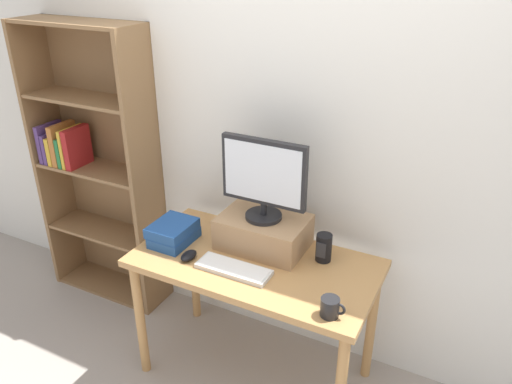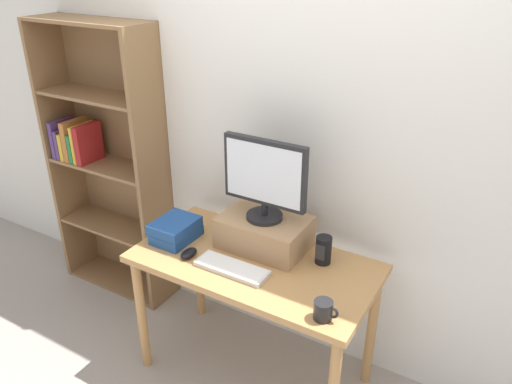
{
  "view_description": "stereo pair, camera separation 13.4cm",
  "coord_description": "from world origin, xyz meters",
  "px_view_note": "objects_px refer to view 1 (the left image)",
  "views": [
    {
      "loc": [
        0.94,
        -1.83,
        2.13
      ],
      "look_at": [
        -0.02,
        0.06,
        1.09
      ],
      "focal_mm": 35.0,
      "sensor_mm": 36.0,
      "label": 1
    },
    {
      "loc": [
        1.06,
        -1.77,
        2.13
      ],
      "look_at": [
        -0.02,
        0.06,
        1.09
      ],
      "focal_mm": 35.0,
      "sensor_mm": 36.0,
      "label": 2
    }
  ],
  "objects_px": {
    "riser_box": "(263,232)",
    "bookshelf_unit": "(96,165)",
    "keyboard": "(234,269)",
    "computer_monitor": "(264,177)",
    "desk": "(255,276)",
    "coffee_mug": "(330,307)",
    "desk_speaker": "(324,248)",
    "computer_mouse": "(189,256)",
    "book_stack": "(173,233)"
  },
  "relations": [
    {
      "from": "riser_box",
      "to": "bookshelf_unit",
      "type": "bearing_deg",
      "value": 173.8
    },
    {
      "from": "riser_box",
      "to": "keyboard",
      "type": "relative_size",
      "value": 1.2
    },
    {
      "from": "riser_box",
      "to": "computer_monitor",
      "type": "bearing_deg",
      "value": -90.0
    },
    {
      "from": "desk",
      "to": "coffee_mug",
      "type": "bearing_deg",
      "value": -25.51
    },
    {
      "from": "desk",
      "to": "desk_speaker",
      "type": "height_order",
      "value": "desk_speaker"
    },
    {
      "from": "coffee_mug",
      "to": "computer_mouse",
      "type": "bearing_deg",
      "value": 173.52
    },
    {
      "from": "keyboard",
      "to": "computer_monitor",
      "type": "bearing_deg",
      "value": 84.29
    },
    {
      "from": "keyboard",
      "to": "desk_speaker",
      "type": "distance_m",
      "value": 0.45
    },
    {
      "from": "desk",
      "to": "desk_speaker",
      "type": "relative_size",
      "value": 8.46
    },
    {
      "from": "desk",
      "to": "computer_monitor",
      "type": "height_order",
      "value": "computer_monitor"
    },
    {
      "from": "keyboard",
      "to": "desk_speaker",
      "type": "xyz_separation_m",
      "value": [
        0.35,
        0.28,
        0.06
      ]
    },
    {
      "from": "coffee_mug",
      "to": "desk",
      "type": "bearing_deg",
      "value": 154.49
    },
    {
      "from": "desk",
      "to": "riser_box",
      "type": "bearing_deg",
      "value": 99.09
    },
    {
      "from": "riser_box",
      "to": "desk",
      "type": "bearing_deg",
      "value": -80.91
    },
    {
      "from": "bookshelf_unit",
      "to": "book_stack",
      "type": "xyz_separation_m",
      "value": [
        0.8,
        -0.31,
        -0.11
      ]
    },
    {
      "from": "desk_speaker",
      "to": "bookshelf_unit",
      "type": "bearing_deg",
      "value": 175.64
    },
    {
      "from": "bookshelf_unit",
      "to": "desk_speaker",
      "type": "height_order",
      "value": "bookshelf_unit"
    },
    {
      "from": "desk",
      "to": "keyboard",
      "type": "xyz_separation_m",
      "value": [
        -0.05,
        -0.13,
        0.11
      ]
    },
    {
      "from": "desk",
      "to": "coffee_mug",
      "type": "relative_size",
      "value": 11.08
    },
    {
      "from": "bookshelf_unit",
      "to": "desk_speaker",
      "type": "xyz_separation_m",
      "value": [
        1.56,
        -0.12,
        -0.09
      ]
    },
    {
      "from": "desk",
      "to": "computer_monitor",
      "type": "relative_size",
      "value": 2.74
    },
    {
      "from": "book_stack",
      "to": "coffee_mug",
      "type": "height_order",
      "value": "book_stack"
    },
    {
      "from": "bookshelf_unit",
      "to": "keyboard",
      "type": "distance_m",
      "value": 1.29
    },
    {
      "from": "computer_mouse",
      "to": "desk_speaker",
      "type": "xyz_separation_m",
      "value": [
        0.6,
        0.29,
        0.05
      ]
    },
    {
      "from": "desk",
      "to": "coffee_mug",
      "type": "distance_m",
      "value": 0.54
    },
    {
      "from": "riser_box",
      "to": "keyboard",
      "type": "height_order",
      "value": "riser_box"
    },
    {
      "from": "coffee_mug",
      "to": "desk_speaker",
      "type": "xyz_separation_m",
      "value": [
        -0.17,
        0.38,
        0.03
      ]
    },
    {
      "from": "riser_box",
      "to": "computer_monitor",
      "type": "relative_size",
      "value": 1.0
    },
    {
      "from": "desk",
      "to": "book_stack",
      "type": "xyz_separation_m",
      "value": [
        -0.46,
        -0.04,
        0.15
      ]
    },
    {
      "from": "bookshelf_unit",
      "to": "computer_mouse",
      "type": "distance_m",
      "value": 1.06
    },
    {
      "from": "bookshelf_unit",
      "to": "desk",
      "type": "bearing_deg",
      "value": -12.26
    },
    {
      "from": "riser_box",
      "to": "book_stack",
      "type": "distance_m",
      "value": 0.47
    },
    {
      "from": "book_stack",
      "to": "riser_box",
      "type": "bearing_deg",
      "value": 22.12
    },
    {
      "from": "bookshelf_unit",
      "to": "computer_mouse",
      "type": "bearing_deg",
      "value": -23.08
    },
    {
      "from": "computer_monitor",
      "to": "riser_box",
      "type": "bearing_deg",
      "value": 90.0
    },
    {
      "from": "book_stack",
      "to": "coffee_mug",
      "type": "relative_size",
      "value": 2.22
    },
    {
      "from": "coffee_mug",
      "to": "desk_speaker",
      "type": "bearing_deg",
      "value": 114.07
    },
    {
      "from": "computer_mouse",
      "to": "coffee_mug",
      "type": "bearing_deg",
      "value": -6.48
    },
    {
      "from": "bookshelf_unit",
      "to": "keyboard",
      "type": "xyz_separation_m",
      "value": [
        1.21,
        -0.4,
        -0.15
      ]
    },
    {
      "from": "book_stack",
      "to": "desk_speaker",
      "type": "height_order",
      "value": "desk_speaker"
    },
    {
      "from": "keyboard",
      "to": "riser_box",
      "type": "bearing_deg",
      "value": 84.33
    },
    {
      "from": "desk",
      "to": "bookshelf_unit",
      "type": "xyz_separation_m",
      "value": [
        -1.26,
        0.27,
        0.26
      ]
    },
    {
      "from": "computer_mouse",
      "to": "keyboard",
      "type": "bearing_deg",
      "value": 2.29
    },
    {
      "from": "desk",
      "to": "coffee_mug",
      "type": "xyz_separation_m",
      "value": [
        0.47,
        -0.22,
        0.14
      ]
    },
    {
      "from": "riser_box",
      "to": "desk_speaker",
      "type": "xyz_separation_m",
      "value": [
        0.32,
        0.02,
        -0.01
      ]
    },
    {
      "from": "bookshelf_unit",
      "to": "coffee_mug",
      "type": "bearing_deg",
      "value": -16.05
    },
    {
      "from": "desk",
      "to": "computer_mouse",
      "type": "relative_size",
      "value": 11.6
    },
    {
      "from": "computer_monitor",
      "to": "coffee_mug",
      "type": "distance_m",
      "value": 0.7
    },
    {
      "from": "book_stack",
      "to": "bookshelf_unit",
      "type": "bearing_deg",
      "value": 158.78
    },
    {
      "from": "computer_mouse",
      "to": "desk_speaker",
      "type": "bearing_deg",
      "value": 26.0
    }
  ]
}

